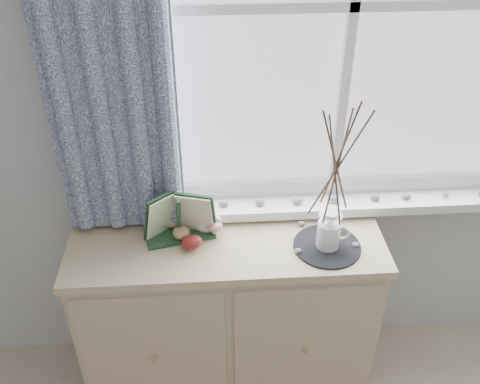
{
  "coord_description": "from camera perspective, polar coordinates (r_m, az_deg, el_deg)",
  "views": [
    {
      "loc": [
        -0.2,
        0.19,
        2.16
      ],
      "look_at": [
        -0.1,
        1.7,
        1.1
      ],
      "focal_mm": 40.0,
      "sensor_mm": 36.0,
      "label": 1
    }
  ],
  "objects": [
    {
      "name": "sideboard_pebbles",
      "position": [
        2.04,
        8.34,
        -5.05
      ],
      "size": [
        0.25,
        0.18,
        0.02
      ],
      "color": "gray",
      "rests_on": "sideboard"
    },
    {
      "name": "sideboard",
      "position": [
        2.33,
        -1.34,
        -13.11
      ],
      "size": [
        1.2,
        0.45,
        0.85
      ],
      "color": "tan",
      "rests_on": "ground"
    },
    {
      "name": "crocheted_doily",
      "position": [
        2.03,
        9.26,
        -5.72
      ],
      "size": [
        0.25,
        0.25,
        0.01
      ],
      "primitive_type": "cylinder",
      "color": "black",
      "rests_on": "sideboard"
    },
    {
      "name": "twig_pitcher",
      "position": [
        1.81,
        10.33,
        3.16
      ],
      "size": [
        0.3,
        0.3,
        0.65
      ],
      "rotation": [
        0.0,
        0.0,
        -0.41
      ],
      "color": "white",
      "rests_on": "crocheted_doily"
    },
    {
      "name": "botanical_book",
      "position": [
        1.98,
        -6.57,
        -2.98
      ],
      "size": [
        0.32,
        0.19,
        0.21
      ],
      "primitive_type": null,
      "rotation": [
        0.0,
        0.0,
        0.21
      ],
      "color": "#1E3E24",
      "rests_on": "sideboard"
    },
    {
      "name": "songbird_figurine",
      "position": [
        2.06,
        -3.55,
        -3.44
      ],
      "size": [
        0.14,
        0.07,
        0.07
      ],
      "primitive_type": null,
      "rotation": [
        0.0,
        0.0,
        -0.06
      ],
      "color": "white",
      "rests_on": "sideboard"
    },
    {
      "name": "toadstool_cluster",
      "position": [
        2.07,
        -4.27,
        -2.73
      ],
      "size": [
        0.18,
        0.15,
        0.09
      ],
      "color": "silver",
      "rests_on": "sideboard"
    },
    {
      "name": "wooden_eggs",
      "position": [
        2.04,
        -6.29,
        -4.24
      ],
      "size": [
        0.14,
        0.18,
        0.08
      ],
      "color": "#A2845A",
      "rests_on": "sideboard"
    }
  ]
}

